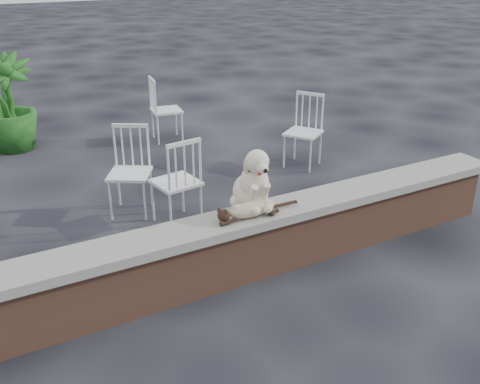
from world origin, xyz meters
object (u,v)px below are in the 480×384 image
chair_d (303,131)px  chair_b (129,172)px  chair_e (166,109)px  chair_c (176,181)px  cat (251,208)px  dog (251,177)px  potted_plant_b (8,103)px

chair_d → chair_b: 2.43m
chair_b → chair_e: same height
chair_d → chair_e: same height
chair_d → chair_c: bearing=-104.3°
cat → chair_e: bearing=83.2°
dog → chair_d: bearing=49.6°
chair_b → potted_plant_b: size_ratio=0.70×
dog → chair_b: dog is taller
dog → potted_plant_b: potted_plant_b is taller
chair_b → cat: bearing=-43.0°
chair_b → potted_plant_b: bearing=136.9°
cat → chair_b: size_ratio=0.96×
dog → chair_b: (-0.57, 1.56, -0.40)m
chair_c → chair_b: bearing=-60.8°
chair_c → cat: bearing=88.9°
dog → cat: dog is taller
chair_d → potted_plant_b: (-3.21, 2.53, 0.20)m
dog → chair_c: bearing=106.5°
chair_e → chair_c: bearing=168.7°
potted_plant_b → cat: bearing=-74.0°
chair_d → potted_plant_b: potted_plant_b is taller
chair_c → dog: bearing=93.8°
potted_plant_b → chair_d: bearing=-38.1°
chair_b → chair_c: 0.56m
cat → potted_plant_b: bearing=110.7°
cat → chair_e: size_ratio=0.96×
chair_c → potted_plant_b: potted_plant_b is taller
dog → chair_c: (-0.23, 1.11, -0.40)m
chair_b → potted_plant_b: (-0.80, 2.80, 0.20)m
cat → chair_e: chair_e is taller
chair_c → potted_plant_b: size_ratio=0.70×
cat → dog: bearing=66.7°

